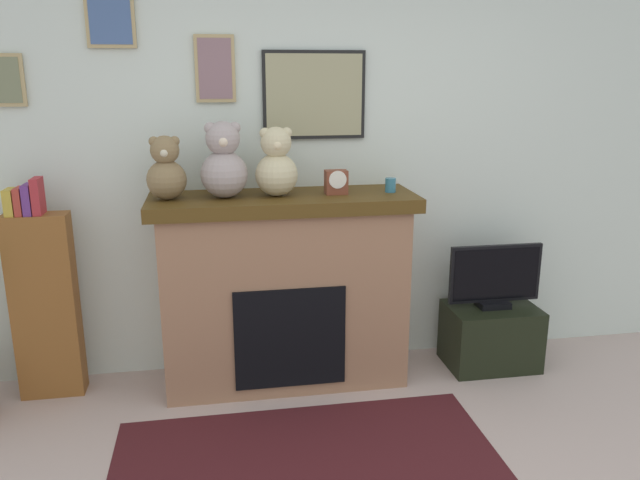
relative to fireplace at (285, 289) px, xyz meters
The scene contains 11 objects.
back_wall 0.84m from the fireplace, 44.10° to the left, with size 5.20×0.15×2.60m.
fireplace is the anchor object (origin of this frame).
bookshelf 1.40m from the fireplace, behind, with size 0.36×0.16×1.31m.
tv_stand 1.41m from the fireplace, ahead, with size 0.58×0.40×0.41m, color black.
television 1.35m from the fireplace, ahead, with size 0.61×0.14×0.41m.
area_rug 1.10m from the fireplace, 90.00° to the right, with size 1.93×1.10×0.01m, color #43161A.
candle_jar 0.90m from the fireplace, ahead, with size 0.06×0.06×0.08m, color teal.
mantel_clock 0.73m from the fireplace, ahead, with size 0.13×0.10×0.14m.
teddy_bear_tan 1.00m from the fireplace, behind, with size 0.22×0.22×0.36m.
teddy_bear_brown 0.85m from the fireplace, behind, with size 0.27×0.27×0.43m.
teddy_bear_cream 0.77m from the fireplace, 154.26° to the right, with size 0.25×0.25×0.40m.
Camera 1 is at (-0.73, -1.88, 1.88)m, focal length 34.88 mm.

